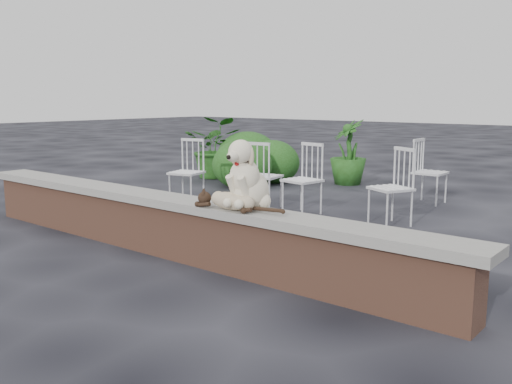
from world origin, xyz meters
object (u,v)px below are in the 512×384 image
Objects in this scene: chair_e at (430,171)px; potted_plant_b at (348,152)px; dog at (250,173)px; cat at (231,200)px; potted_plant_a at (215,147)px; chair_b at (302,179)px; chair_c at (264,175)px; chair_d at (391,187)px; chair_a at (186,171)px.

potted_plant_b is (-1.86, 0.85, 0.11)m from chair_e.
dog reaches higher than cat.
potted_plant_a is at bearing 90.11° from chair_e.
chair_b and chair_c have the same top height.
dog reaches higher than chair_c.
chair_c is at bearing -149.44° from chair_d.
potted_plant_b is at bearing 155.11° from chair_d.
dog is 0.66× the size of chair_a.
chair_d is at bearing 14.80° from chair_b.
cat is at bearing -67.96° from chair_d.
chair_d is (0.11, 2.51, -0.42)m from dog.
chair_e is at bearing 87.26° from dog.
dog is 2.97m from chair_c.
chair_d is 3.28m from potted_plant_b.
chair_e is at bearing 0.99° from potted_plant_a.
chair_e is (-0.09, 4.21, -0.42)m from dog.
potted_plant_a is (-4.25, -0.07, 0.12)m from chair_e.
chair_b is 2.81m from potted_plant_b.
potted_plant_a is (-3.25, 1.75, 0.12)m from chair_b.
chair_b is 1.80m from chair_a.
chair_c is 0.79× the size of potted_plant_a.
chair_c is 2.47m from chair_e.
dog reaches higher than chair_a.
chair_e is at bearing 86.17° from cat.
chair_a is 2.65m from potted_plant_a.
chair_a is at bearing -55.61° from potted_plant_a.
chair_b is at bearing -147.85° from chair_d.
chair_d is at bearing -20.06° from potted_plant_a.
chair_d is 1.00× the size of chair_a.
chair_b is at bearing 110.70° from dog.
potted_plant_a is (-2.61, 1.77, 0.12)m from chair_c.
chair_c is (-1.65, 2.52, -0.20)m from cat.
potted_plant_a reaches higher than chair_d.
chair_e is 3.56m from chair_a.
chair_c is 1.00× the size of chair_a.
chair_c and chair_a have the same top height.
chair_c is at bearing 5.50° from chair_a.
chair_e is (1.01, 1.83, 0.00)m from chair_b.
chair_d is 1.21m from chair_b.
chair_a is 3.24m from potted_plant_b.
chair_d is 1.85m from chair_c.
dog reaches higher than chair_b.
chair_d is (0.19, 2.66, -0.20)m from cat.
dog is at bearing -49.50° from chair_a.
dog is 6.00m from potted_plant_a.
chair_d and chair_c have the same top height.
potted_plant_b is (2.39, 0.93, -0.01)m from potted_plant_a.
chair_d is 0.79× the size of potted_plant_a.
chair_e and chair_a have the same top height.
chair_c reaches higher than cat.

